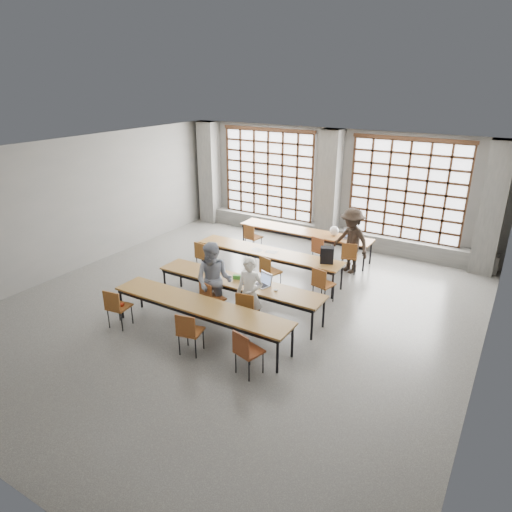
% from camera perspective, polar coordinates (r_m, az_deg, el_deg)
% --- Properties ---
extents(floor, '(11.00, 11.00, 0.00)m').
position_cam_1_polar(floor, '(10.43, -2.59, -6.67)').
color(floor, '#4F4F4C').
rests_on(floor, ground).
extents(ceiling, '(11.00, 11.00, 0.00)m').
position_cam_1_polar(ceiling, '(9.30, -2.96, 12.69)').
color(ceiling, silver).
rests_on(ceiling, floor).
extents(wall_back, '(10.00, 0.00, 10.00)m').
position_cam_1_polar(wall_back, '(14.44, 9.55, 8.57)').
color(wall_back, slate).
rests_on(wall_back, floor).
extents(wall_left, '(0.00, 11.00, 11.00)m').
position_cam_1_polar(wall_left, '(13.07, -21.44, 6.00)').
color(wall_left, slate).
rests_on(wall_left, floor).
extents(wall_right, '(0.00, 11.00, 11.00)m').
position_cam_1_polar(wall_right, '(8.26, 27.57, -3.72)').
color(wall_right, slate).
rests_on(wall_right, floor).
extents(column_left, '(0.60, 0.55, 3.50)m').
position_cam_1_polar(column_left, '(16.36, -5.81, 10.28)').
color(column_left, '#51514F').
rests_on(column_left, floor).
extents(column_mid, '(0.60, 0.55, 3.50)m').
position_cam_1_polar(column_mid, '(14.19, 9.12, 8.37)').
color(column_mid, '#51514F').
rests_on(column_mid, floor).
extents(column_right, '(0.60, 0.55, 3.50)m').
position_cam_1_polar(column_right, '(13.24, 27.45, 5.24)').
color(column_right, '#51514F').
rests_on(column_right, floor).
extents(window_left, '(3.32, 0.12, 3.00)m').
position_cam_1_polar(window_left, '(15.29, 1.53, 10.15)').
color(window_left, white).
rests_on(window_left, wall_back).
extents(window_right, '(3.32, 0.12, 3.00)m').
position_cam_1_polar(window_right, '(13.70, 18.27, 7.72)').
color(window_right, white).
rests_on(window_right, wall_back).
extents(sill_ledge, '(9.80, 0.35, 0.50)m').
position_cam_1_polar(sill_ledge, '(14.67, 8.89, 2.72)').
color(sill_ledge, '#51514F').
rests_on(sill_ledge, floor).
extents(desk_row_a, '(4.00, 0.70, 0.73)m').
position_cam_1_polar(desk_row_a, '(13.38, 6.05, 2.86)').
color(desk_row_a, brown).
rests_on(desk_row_a, floor).
extents(desk_row_b, '(4.00, 0.70, 0.73)m').
position_cam_1_polar(desk_row_b, '(11.76, 1.51, 0.30)').
color(desk_row_b, brown).
rests_on(desk_row_b, floor).
extents(desk_row_c, '(4.00, 0.70, 0.73)m').
position_cam_1_polar(desk_row_c, '(10.09, -2.19, -3.45)').
color(desk_row_c, brown).
rests_on(desk_row_c, floor).
extents(desk_row_d, '(4.00, 0.70, 0.73)m').
position_cam_1_polar(desk_row_d, '(9.18, -7.04, -6.33)').
color(desk_row_d, brown).
rests_on(desk_row_d, floor).
extents(chair_back_left, '(0.48, 0.49, 0.88)m').
position_cam_1_polar(chair_back_left, '(13.52, -0.54, 2.63)').
color(chair_back_left, brown).
rests_on(chair_back_left, floor).
extents(chair_back_mid, '(0.51, 0.51, 0.88)m').
position_cam_1_polar(chair_back_mid, '(12.58, 8.00, 0.92)').
color(chair_back_mid, brown).
rests_on(chair_back_mid, floor).
extents(chair_back_right, '(0.51, 0.52, 0.88)m').
position_cam_1_polar(chair_back_right, '(12.31, 11.59, 0.20)').
color(chair_back_right, brown).
rests_on(chair_back_right, floor).
extents(chair_mid_left, '(0.46, 0.46, 0.88)m').
position_cam_1_polar(chair_mid_left, '(12.15, -6.58, 0.24)').
color(chair_mid_left, brown).
rests_on(chair_mid_left, floor).
extents(chair_mid_centre, '(0.53, 0.53, 0.88)m').
position_cam_1_polar(chair_mid_centre, '(11.13, 1.59, -1.68)').
color(chair_mid_centre, brown).
rests_on(chair_mid_centre, floor).
extents(chair_mid_right, '(0.51, 0.51, 0.88)m').
position_cam_1_polar(chair_mid_right, '(10.58, 8.23, -3.22)').
color(chair_mid_right, brown).
rests_on(chair_mid_right, floor).
extents(chair_front_left, '(0.52, 0.52, 0.88)m').
position_cam_1_polar(chair_front_left, '(9.86, -5.74, -5.03)').
color(chair_front_left, brown).
rests_on(chair_front_left, floor).
extents(chair_front_right, '(0.48, 0.48, 0.88)m').
position_cam_1_polar(chair_front_right, '(9.38, -1.13, -6.37)').
color(chair_front_right, brown).
rests_on(chair_front_right, floor).
extents(chair_near_left, '(0.47, 0.48, 0.88)m').
position_cam_1_polar(chair_near_left, '(9.89, -17.07, -5.84)').
color(chair_near_left, brown).
rests_on(chair_near_left, floor).
extents(chair_near_mid, '(0.50, 0.50, 0.88)m').
position_cam_1_polar(chair_near_mid, '(8.70, -8.41, -9.06)').
color(chair_near_mid, maroon).
rests_on(chair_near_mid, floor).
extents(chair_near_right, '(0.51, 0.52, 0.88)m').
position_cam_1_polar(chair_near_right, '(8.05, -1.26, -11.53)').
color(chair_near_right, maroon).
rests_on(chair_near_right, floor).
extents(student_male, '(0.63, 0.47, 1.56)m').
position_cam_1_polar(student_male, '(9.37, -0.79, -4.73)').
color(student_male, white).
rests_on(student_male, floor).
extents(student_female, '(0.99, 0.88, 1.71)m').
position_cam_1_polar(student_female, '(9.80, -5.27, -3.11)').
color(student_female, '#1A294E').
rests_on(student_female, floor).
extents(student_back, '(1.30, 1.05, 1.76)m').
position_cam_1_polar(student_back, '(12.31, 11.82, 1.89)').
color(student_back, black).
rests_on(student_back, floor).
extents(laptop_front, '(0.44, 0.40, 0.26)m').
position_cam_1_polar(laptop_front, '(9.85, 0.92, -3.28)').
color(laptop_front, '#BBBABF').
rests_on(laptop_front, desk_row_c).
extents(laptop_back, '(0.44, 0.40, 0.26)m').
position_cam_1_polar(laptop_back, '(12.96, 11.59, 2.51)').
color(laptop_back, '#B8B9BD').
rests_on(laptop_back, desk_row_a).
extents(mouse, '(0.10, 0.07, 0.04)m').
position_cam_1_polar(mouse, '(9.60, 2.51, -4.28)').
color(mouse, white).
rests_on(mouse, desk_row_c).
extents(green_box, '(0.27, 0.17, 0.09)m').
position_cam_1_polar(green_box, '(10.13, -2.19, -2.66)').
color(green_box, '#36872C').
rests_on(green_box, desk_row_c).
extents(phone, '(0.14, 0.11, 0.01)m').
position_cam_1_polar(phone, '(9.90, -1.64, -3.51)').
color(phone, black).
rests_on(phone, desk_row_c).
extents(paper_sheet_b, '(0.36, 0.33, 0.00)m').
position_cam_1_polar(paper_sheet_b, '(11.84, 0.13, 0.80)').
color(paper_sheet_b, white).
rests_on(paper_sheet_b, desk_row_b).
extents(paper_sheet_c, '(0.33, 0.26, 0.00)m').
position_cam_1_polar(paper_sheet_c, '(11.69, 1.94, 0.51)').
color(paper_sheet_c, white).
rests_on(paper_sheet_c, desk_row_b).
extents(backpack, '(0.37, 0.30, 0.40)m').
position_cam_1_polar(backpack, '(11.06, 8.87, 0.11)').
color(backpack, black).
rests_on(backpack, desk_row_b).
extents(plastic_bag, '(0.31, 0.28, 0.29)m').
position_cam_1_polar(plastic_bag, '(13.02, 9.76, 3.11)').
color(plastic_bag, white).
rests_on(plastic_bag, desk_row_a).
extents(red_pouch, '(0.22, 0.14, 0.06)m').
position_cam_1_polar(red_pouch, '(9.96, -16.76, -5.84)').
color(red_pouch, '#9C2913').
rests_on(red_pouch, chair_near_left).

